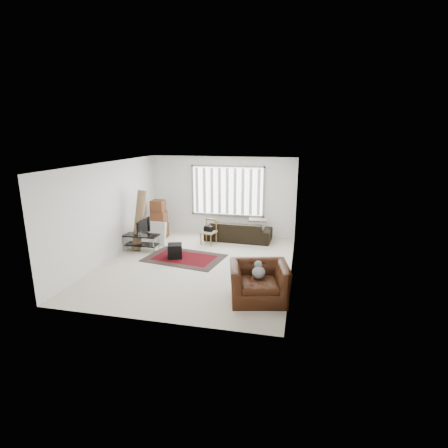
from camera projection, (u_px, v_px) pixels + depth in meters
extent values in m
plane|color=beige|center=(197.00, 265.00, 9.44)|extent=(6.00, 6.00, 0.00)
cube|color=white|center=(195.00, 164.00, 8.76)|extent=(5.00, 6.00, 0.02)
cube|color=white|center=(222.00, 196.00, 11.94)|extent=(5.00, 0.02, 2.70)
cube|color=white|center=(147.00, 253.00, 6.27)|extent=(5.00, 0.02, 2.70)
cube|color=white|center=(109.00, 212.00, 9.64)|extent=(0.02, 6.00, 2.70)
cube|color=white|center=(293.00, 221.00, 8.57)|extent=(0.02, 6.00, 2.70)
cube|color=white|center=(228.00, 191.00, 11.82)|extent=(2.40, 0.01, 1.60)
cube|color=gray|center=(227.00, 191.00, 11.80)|extent=(2.52, 0.06, 1.72)
cube|color=white|center=(227.00, 191.00, 11.77)|extent=(2.40, 0.02, 1.55)
cube|color=black|center=(184.00, 258.00, 9.93)|extent=(2.33, 1.74, 0.02)
cube|color=#4A060B|center=(184.00, 258.00, 9.92)|extent=(1.82, 1.23, 0.00)
cube|color=black|center=(141.00, 235.00, 10.43)|extent=(1.02, 0.46, 0.04)
cube|color=black|center=(142.00, 244.00, 10.50)|extent=(0.98, 0.43, 0.03)
cylinder|color=#B2B2B7|center=(125.00, 244.00, 10.41)|extent=(0.03, 0.03, 0.51)
cylinder|color=#B2B2B7|center=(154.00, 246.00, 10.21)|extent=(0.03, 0.03, 0.51)
cylinder|color=#B2B2B7|center=(131.00, 240.00, 10.77)|extent=(0.03, 0.03, 0.51)
cylinder|color=#B2B2B7|center=(159.00, 242.00, 10.57)|extent=(0.03, 0.03, 0.51)
imported|color=black|center=(141.00, 227.00, 10.37)|extent=(0.11, 0.83, 0.47)
cube|color=black|center=(175.00, 251.00, 9.89)|extent=(0.50, 0.50, 0.39)
cube|color=brown|center=(159.00, 230.00, 11.89)|extent=(0.53, 0.48, 0.47)
cube|color=brown|center=(159.00, 218.00, 11.74)|extent=(0.48, 0.43, 0.42)
cube|color=brown|center=(158.00, 206.00, 11.70)|extent=(0.43, 0.43, 0.38)
cube|color=silver|center=(157.00, 233.00, 11.11)|extent=(0.59, 0.29, 0.73)
cylinder|color=brown|center=(139.00, 220.00, 10.56)|extent=(0.42, 0.75, 1.80)
imported|color=black|center=(238.00, 228.00, 11.51)|extent=(2.20, 1.02, 0.83)
cube|color=tan|center=(209.00, 232.00, 11.10)|extent=(0.52, 0.52, 0.05)
cylinder|color=brown|center=(201.00, 239.00, 11.07)|extent=(0.04, 0.04, 0.40)
cylinder|color=brown|center=(211.00, 240.00, 10.91)|extent=(0.04, 0.04, 0.40)
cylinder|color=brown|center=(206.00, 236.00, 11.38)|extent=(0.04, 0.04, 0.40)
cylinder|color=brown|center=(216.00, 237.00, 11.23)|extent=(0.04, 0.04, 0.40)
cube|color=brown|center=(211.00, 220.00, 11.17)|extent=(0.40, 0.13, 0.06)
cube|color=brown|center=(206.00, 224.00, 11.29)|extent=(0.05, 0.05, 0.40)
cube|color=brown|center=(216.00, 225.00, 11.13)|extent=(0.05, 0.05, 0.40)
cube|color=black|center=(208.00, 229.00, 11.07)|extent=(0.29, 0.21, 0.17)
imported|color=#3C1B0C|center=(259.00, 280.00, 7.37)|extent=(1.42, 1.30, 0.90)
ellipsoid|color=#59595B|center=(259.00, 274.00, 7.33)|extent=(0.31, 0.37, 0.22)
sphere|color=#59595B|center=(258.00, 265.00, 7.46)|extent=(0.17, 0.17, 0.17)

